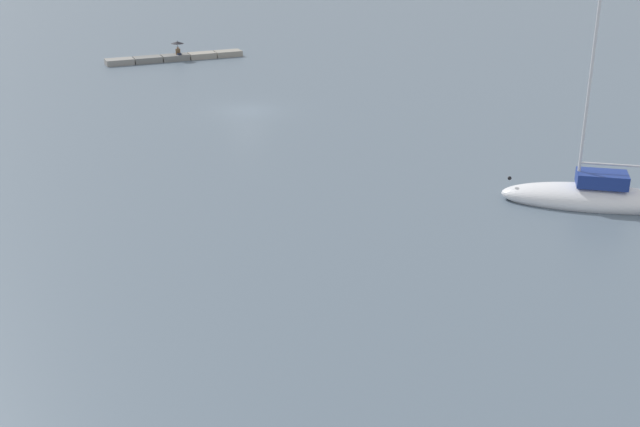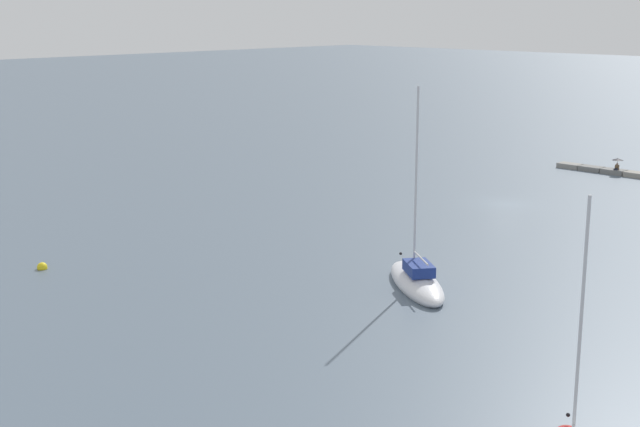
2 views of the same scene
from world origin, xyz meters
name	(u,v)px [view 1 (image 1 of 2)]	position (x,y,z in m)	size (l,w,h in m)	color
ground_plane	(247,111)	(0.00, 0.00, 0.00)	(500.00, 500.00, 0.00)	slate
seawall_pier	(175,57)	(0.00, -20.75, 0.26)	(12.80, 1.52, 0.52)	gray
person_seated_brown_left	(178,52)	(-0.31, -20.66, 0.78)	(0.43, 0.63, 0.73)	#1E2333
umbrella_open_black	(177,42)	(-0.31, -20.77, 1.63)	(1.19, 1.19, 1.26)	black
sailboat_white_mid	(591,197)	(-9.68, 24.76, 0.44)	(8.52, 7.12, 12.99)	silver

